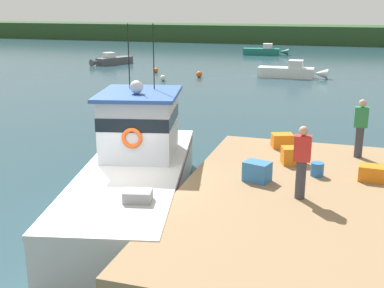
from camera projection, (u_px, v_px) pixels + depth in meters
ground_plane at (118, 219)px, 12.61m from camera, size 200.00×200.00×0.00m
dock at (312, 201)px, 10.96m from camera, size 6.00×9.00×1.20m
main_fishing_boat at (137, 169)px, 13.33m from camera, size 4.24×9.96×4.80m
crate_single_far at (257, 172)px, 11.78m from camera, size 0.70×0.60×0.48m
crate_stack_mid_dock at (282, 141)px, 14.57m from camera, size 0.72×0.62×0.41m
crate_single_by_cleat at (372, 173)px, 11.83m from camera, size 0.63×0.48×0.37m
crate_stack_near_edge at (293, 155)px, 13.07m from camera, size 0.71×0.61×0.45m
bait_bucket at (317, 169)px, 12.15m from camera, size 0.32×0.32×0.34m
deckhand_by_the_boat at (360, 127)px, 13.46m from camera, size 0.36×0.22×1.63m
deckhand_further_back at (302, 161)px, 10.57m from camera, size 0.36×0.22×1.63m
moored_boat_outer_mooring at (112, 60)px, 44.63m from camera, size 2.71×4.23×1.09m
moored_boat_off_the_point at (291, 72)px, 36.64m from camera, size 5.11×1.31×1.30m
moored_boat_near_channel at (264, 51)px, 52.83m from camera, size 4.88×1.62×1.22m
mooring_buoy_outer at (199, 74)px, 36.83m from camera, size 0.46×0.46×0.46m
mooring_buoy_channel_marker at (163, 78)px, 35.13m from camera, size 0.42×0.42×0.42m
mooring_buoy_spare_mooring at (156, 70)px, 39.36m from camera, size 0.38×0.38×0.38m
far_shoreline at (308, 34)px, 69.25m from camera, size 120.00×8.00×2.40m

